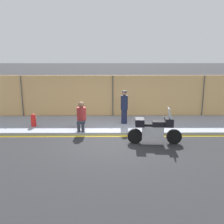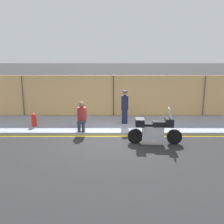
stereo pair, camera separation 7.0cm
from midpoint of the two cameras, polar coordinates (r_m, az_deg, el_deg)
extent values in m
plane|color=#262628|center=(11.11, 0.53, -6.62)|extent=(120.00, 120.00, 0.00)
cube|color=#8E93A3|center=(13.40, 0.42, -2.73)|extent=(37.62, 3.10, 0.14)
cube|color=gold|center=(11.86, 0.49, -5.27)|extent=(37.62, 0.18, 0.01)
cube|color=#E5B26B|center=(14.74, 0.37, 3.34)|extent=(35.74, 0.08, 2.41)
cylinder|color=#4C4C51|center=(15.45, -18.79, 3.09)|extent=(0.05, 0.05, 2.41)
cylinder|color=#4C4C51|center=(14.64, 0.37, 3.27)|extent=(0.05, 0.05, 2.41)
cylinder|color=#4C4C51|center=(15.53, 19.43, 3.09)|extent=(0.05, 0.05, 2.41)
cylinder|color=black|center=(11.14, 13.50, -5.27)|extent=(0.63, 0.17, 0.62)
cylinder|color=black|center=(10.96, 5.17, -5.25)|extent=(0.63, 0.17, 0.62)
cube|color=silver|center=(10.95, 8.99, -4.30)|extent=(0.90, 0.33, 0.52)
cube|color=black|center=(10.88, 10.24, -2.56)|extent=(0.54, 0.34, 0.22)
cube|color=black|center=(10.85, 8.54, -2.75)|extent=(0.61, 0.31, 0.10)
cube|color=black|center=(10.91, 12.44, -2.17)|extent=(0.35, 0.49, 0.34)
cube|color=silver|center=(10.82, 12.54, -0.23)|extent=(0.13, 0.43, 0.42)
cube|color=black|center=(10.79, 6.18, -2.22)|extent=(0.39, 0.52, 0.30)
cylinder|color=#191E38|center=(13.30, 2.84, -0.97)|extent=(0.29, 0.29, 0.72)
cylinder|color=#191E38|center=(13.13, 2.88, 2.07)|extent=(0.36, 0.36, 0.72)
sphere|color=#A37556|center=(13.05, 2.90, 4.09)|extent=(0.22, 0.22, 0.22)
cylinder|color=black|center=(13.03, 2.91, 4.50)|extent=(0.25, 0.25, 0.05)
cylinder|color=#2D3342|center=(12.04, -7.11, -3.38)|extent=(0.14, 0.14, 0.42)
cylinder|color=#2D3342|center=(12.02, -6.18, -3.38)|extent=(0.14, 0.14, 0.42)
cube|color=#2D3342|center=(12.17, -6.56, -2.15)|extent=(0.37, 0.42, 0.10)
cylinder|color=maroon|center=(12.28, -6.50, -0.34)|extent=(0.44, 0.44, 0.59)
sphere|color=brown|center=(12.18, -6.55, 1.63)|extent=(0.27, 0.27, 0.27)
cylinder|color=red|center=(13.40, -16.53, -2.02)|extent=(0.25, 0.25, 0.45)
sphere|color=red|center=(13.33, -16.61, -0.81)|extent=(0.22, 0.22, 0.22)
cylinder|color=red|center=(13.27, -16.70, -2.08)|extent=(0.09, 0.10, 0.09)
camera|label=1|loc=(0.04, -89.83, 0.04)|focal=42.00mm
camera|label=2|loc=(0.04, 90.17, -0.04)|focal=42.00mm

